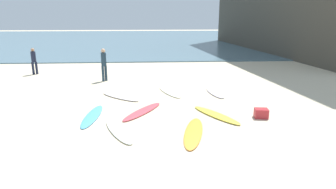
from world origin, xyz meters
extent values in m
plane|color=beige|center=(0.00, 0.00, 0.00)|extent=(120.00, 120.00, 0.00)
cube|color=slate|center=(0.00, 35.17, 0.04)|extent=(120.00, 40.00, 0.08)
ellipsoid|color=yellow|center=(2.73, 2.92, 0.04)|extent=(1.63, 2.34, 0.09)
ellipsoid|color=#E9E4C5|center=(1.22, 6.29, 0.03)|extent=(1.21, 2.20, 0.07)
ellipsoid|color=white|center=(-0.74, 1.67, 0.04)|extent=(1.40, 2.38, 0.09)
ellipsoid|color=orange|center=(1.65, 1.36, 0.04)|extent=(1.14, 2.65, 0.08)
ellipsoid|color=white|center=(3.38, 6.02, 0.04)|extent=(0.78, 2.00, 0.08)
ellipsoid|color=silver|center=(-1.06, 5.61, 0.04)|extent=(2.02, 1.88, 0.08)
ellipsoid|color=#E1434D|center=(-0.01, 3.51, 0.04)|extent=(1.72, 2.36, 0.08)
ellipsoid|color=#4DA1DC|center=(-1.86, 3.12, 0.03)|extent=(0.67, 2.54, 0.06)
cylinder|color=#1E3342|center=(-2.32, 8.95, 0.43)|extent=(0.14, 0.14, 0.86)
cylinder|color=#1E3342|center=(-2.18, 9.10, 0.43)|extent=(0.14, 0.14, 0.86)
cylinder|color=#1E3342|center=(-2.25, 9.03, 1.22)|extent=(0.40, 0.40, 0.72)
sphere|color=tan|center=(-2.25, 9.03, 1.70)|extent=(0.23, 0.23, 0.23)
cylinder|color=#191E33|center=(-6.94, 11.13, 0.39)|extent=(0.14, 0.14, 0.77)
cylinder|color=#191E33|center=(-6.76, 11.21, 0.39)|extent=(0.14, 0.14, 0.77)
cylinder|color=#191E33|center=(-6.85, 11.17, 1.09)|extent=(0.37, 0.37, 0.64)
sphere|color=#9E7051|center=(-6.85, 11.17, 1.52)|extent=(0.21, 0.21, 0.21)
cube|color=#B2282D|center=(4.32, 2.62, 0.17)|extent=(0.52, 0.43, 0.34)
camera|label=1|loc=(0.30, -7.13, 3.70)|focal=31.03mm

